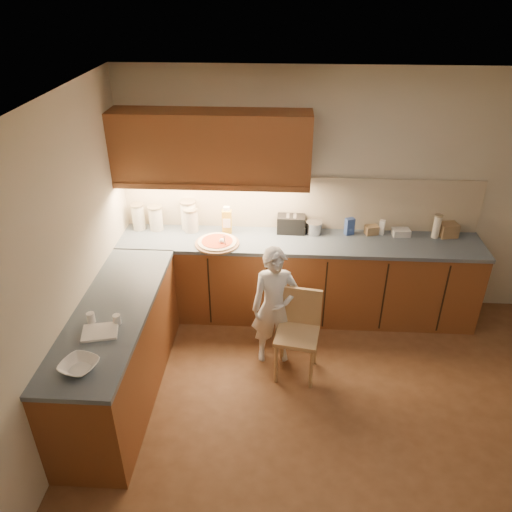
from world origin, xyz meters
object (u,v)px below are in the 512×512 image
child (275,307)px  toaster (291,224)px  pizza_on_board (217,243)px  wooden_chair (298,327)px  oil_jug (227,221)px

child → toaster: 1.03m
toaster → pizza_on_board: bearing=-154.9°
wooden_chair → oil_jug: bearing=135.7°
child → oil_jug: 1.13m
child → wooden_chair: 0.29m
toaster → child: bearing=-96.6°
pizza_on_board → child: bearing=-45.4°
oil_jug → toaster: bearing=4.4°
wooden_chair → child: bearing=156.4°
pizza_on_board → toaster: (0.75, 0.32, 0.07)m
child → toaster: (0.14, 0.94, 0.41)m
wooden_chair → oil_jug: oil_jug is taller
pizza_on_board → child: (0.61, -0.62, -0.33)m
child → toaster: bearing=74.6°
child → oil_jug: size_ratio=4.06×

